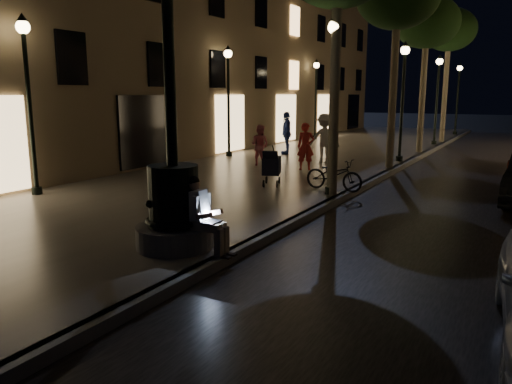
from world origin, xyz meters
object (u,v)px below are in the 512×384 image
Objects in this scene: tree_far at (449,31)px; lamp_left_a at (28,82)px; lamp_left_b at (228,87)px; lamp_curb_c at (438,88)px; lamp_curb_b at (403,86)px; fountain_lamppost at (173,192)px; pedestrian_pink at (260,145)px; lamp_left_c at (316,89)px; pedestrian_blue at (286,133)px; tree_third at (427,23)px; stroller at (272,166)px; lamp_curb_d at (458,90)px; seated_man_laptop at (202,213)px; pedestrian_red at (306,147)px; pedestrian_white at (324,138)px; lamp_curb_a at (333,83)px; bicycle at (334,175)px.

tree_far is 23.36m from lamp_left_a.
lamp_curb_c is at bearing 54.63° from lamp_left_b.
fountain_lamppost is at bearing -92.86° from lamp_curb_b.
fountain_lamppost is 10.72m from pedestrian_pink.
lamp_curb_b is (-0.08, -10.00, -3.20)m from tree_far.
lamp_left_c reaches higher than pedestrian_blue.
tree_third is at bearing -116.76° from pedestrian_pink.
stroller is 4.43m from pedestrian_pink.
lamp_left_c is at bearing 90.00° from lamp_left_a.
lamp_curb_b is 16.00m from lamp_curb_d.
stroller is at bearing 106.88° from seated_man_laptop.
lamp_left_b reaches higher than seated_man_laptop.
lamp_left_b is at bearing 118.07° from fountain_lamppost.
lamp_curb_d is at bearing 75.77° from lamp_left_a.
tree_third is at bearing -90.76° from tree_far.
lamp_left_a is 2.81× the size of pedestrian_red.
pedestrian_red is at bearing 61.89° from pedestrian_white.
stroller is at bearing -99.80° from tree_third.
seated_man_laptop is 18.74m from tree_third.
tree_third is 4.94m from lamp_curb_c.
lamp_curb_a reaches higher than pedestrian_red.
pedestrian_pink is 0.90× the size of bicycle.
pedestrian_blue is (-5.18, -8.07, -2.06)m from lamp_curb_c.
seated_man_laptop is 0.28× the size of lamp_left_b.
bicycle is (7.00, 4.55, -2.58)m from lamp_left_a.
lamp_left_c is at bearing 131.59° from lamp_curb_b.
seated_man_laptop is 0.28× the size of lamp_curb_c.
lamp_curb_d is 18.34m from pedestrian_white.
tree_far reaches higher than pedestrian_white.
lamp_curb_a is (0.09, 6.00, 2.32)m from seated_man_laptop.
fountain_lamppost is 30.08m from lamp_curb_d.
lamp_left_a is (-7.18, -22.00, -3.20)m from tree_far.
tree_third reaches higher than stroller.
tree_third is at bearing 87.77° from fountain_lamppost.
fountain_lamppost reaches higher than stroller.
lamp_curb_c is at bearing -92.29° from tree_far.
seated_man_laptop is 7.65m from lamp_left_a.
stroller is at bearing -97.33° from lamp_curb_c.
pedestrian_blue is at bearing 110.07° from seated_man_laptop.
lamp_left_b is at bearing -33.92° from pedestrian_pink.
pedestrian_pink is 0.80× the size of pedestrian_white.
lamp_left_a is 2.76× the size of bicycle.
lamp_curb_a is 3.17m from stroller.
pedestrian_pink is at bearing -110.39° from lamp_curb_c.
lamp_curb_b is at bearing -48.41° from lamp_left_c.
fountain_lamppost is at bearing -91.82° from lamp_curb_c.
tree_third is at bearing 4.74° from bicycle.
bicycle is at bearing -90.59° from tree_far.
fountain_lamppost is 0.69× the size of tree_far.
fountain_lamppost is 14.63m from pedestrian_blue.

